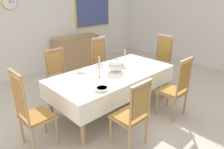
{
  "coord_description": "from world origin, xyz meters",
  "views": [
    {
      "loc": [
        -2.47,
        -2.53,
        2.1
      ],
      "look_at": [
        -0.09,
        -0.08,
        0.74
      ],
      "focal_mm": 33.08,
      "sensor_mm": 36.0,
      "label": 1
    }
  ],
  "objects_px": {
    "chair_head_east": "(160,61)",
    "soup_tureen": "(116,65)",
    "bowl_near_right": "(82,71)",
    "framed_painting": "(93,6)",
    "sideboard": "(77,51)",
    "mounted_clock": "(9,2)",
    "dining_table": "(113,76)",
    "spoon_secondary": "(75,73)",
    "bowl_far_left": "(102,89)",
    "bowl_near_left": "(100,66)",
    "chair_south_b": "(176,87)",
    "chair_north_b": "(102,62)",
    "spoon_primary": "(103,65)",
    "chair_north_a": "(59,75)",
    "chair_south_a": "(133,114)",
    "chair_head_west": "(31,111)",
    "candlestick_west": "(100,69)",
    "candlestick_east": "(125,61)"
  },
  "relations": [
    {
      "from": "chair_head_east",
      "to": "soup_tureen",
      "type": "distance_m",
      "value": 1.51
    },
    {
      "from": "bowl_near_right",
      "to": "framed_painting",
      "type": "height_order",
      "value": "framed_painting"
    },
    {
      "from": "bowl_near_right",
      "to": "sideboard",
      "type": "height_order",
      "value": "sideboard"
    },
    {
      "from": "mounted_clock",
      "to": "chair_head_east",
      "type": "bearing_deg",
      "value": -51.65
    },
    {
      "from": "dining_table",
      "to": "sideboard",
      "type": "height_order",
      "value": "sideboard"
    },
    {
      "from": "bowl_near_right",
      "to": "framed_painting",
      "type": "xyz_separation_m",
      "value": [
        2.26,
        2.42,
        0.96
      ]
    },
    {
      "from": "spoon_secondary",
      "to": "mounted_clock",
      "type": "xyz_separation_m",
      "value": [
        -0.12,
        2.38,
        1.16
      ]
    },
    {
      "from": "spoon_secondary",
      "to": "dining_table",
      "type": "bearing_deg",
      "value": -55.08
    },
    {
      "from": "chair_head_east",
      "to": "bowl_far_left",
      "type": "height_order",
      "value": "chair_head_east"
    },
    {
      "from": "dining_table",
      "to": "bowl_near_left",
      "type": "xyz_separation_m",
      "value": [
        0.03,
        0.4,
        0.1
      ]
    },
    {
      "from": "chair_south_b",
      "to": "chair_north_b",
      "type": "distance_m",
      "value": 1.94
    },
    {
      "from": "chair_north_b",
      "to": "spoon_primary",
      "type": "bearing_deg",
      "value": 50.43
    },
    {
      "from": "chair_north_a",
      "to": "mounted_clock",
      "type": "relative_size",
      "value": 3.08
    },
    {
      "from": "spoon_primary",
      "to": "chair_north_a",
      "type": "bearing_deg",
      "value": 130.63
    },
    {
      "from": "chair_north_a",
      "to": "spoon_primary",
      "type": "height_order",
      "value": "chair_north_a"
    },
    {
      "from": "chair_north_b",
      "to": "mounted_clock",
      "type": "relative_size",
      "value": 3.25
    },
    {
      "from": "chair_south_a",
      "to": "spoon_secondary",
      "type": "height_order",
      "value": "chair_south_a"
    },
    {
      "from": "chair_north_b",
      "to": "framed_painting",
      "type": "xyz_separation_m",
      "value": [
        1.26,
        1.85,
        1.15
      ]
    },
    {
      "from": "mounted_clock",
      "to": "framed_painting",
      "type": "xyz_separation_m",
      "value": [
        2.51,
        0.01,
        -0.18
      ]
    },
    {
      "from": "dining_table",
      "to": "mounted_clock",
      "type": "height_order",
      "value": "mounted_clock"
    },
    {
      "from": "chair_south_a",
      "to": "sideboard",
      "type": "bearing_deg",
      "value": 66.41
    },
    {
      "from": "bowl_near_left",
      "to": "framed_painting",
      "type": "xyz_separation_m",
      "value": [
        1.83,
        2.42,
        0.96
      ]
    },
    {
      "from": "bowl_near_right",
      "to": "spoon_primary",
      "type": "xyz_separation_m",
      "value": [
        0.54,
        0.02,
        -0.02
      ]
    },
    {
      "from": "chair_north_b",
      "to": "chair_head_east",
      "type": "xyz_separation_m",
      "value": [
        0.97,
        -0.97,
        0.02
      ]
    },
    {
      "from": "chair_north_b",
      "to": "spoon_primary",
      "type": "relative_size",
      "value": 6.49
    },
    {
      "from": "chair_south_a",
      "to": "framed_painting",
      "type": "distance_m",
      "value": 4.65
    },
    {
      "from": "chair_head_west",
      "to": "spoon_primary",
      "type": "relative_size",
      "value": 6.8
    },
    {
      "from": "chair_south_b",
      "to": "spoon_primary",
      "type": "xyz_separation_m",
      "value": [
        -0.45,
        1.4,
        0.18
      ]
    },
    {
      "from": "candlestick_west",
      "to": "framed_painting",
      "type": "xyz_separation_m",
      "value": [
        2.18,
        2.82,
        0.83
      ]
    },
    {
      "from": "sideboard",
      "to": "chair_north_b",
      "type": "bearing_deg",
      "value": 76.5
    },
    {
      "from": "sideboard",
      "to": "framed_painting",
      "type": "height_order",
      "value": "framed_painting"
    },
    {
      "from": "spoon_primary",
      "to": "sideboard",
      "type": "height_order",
      "value": "sideboard"
    },
    {
      "from": "dining_table",
      "to": "chair_head_west",
      "type": "distance_m",
      "value": 1.57
    },
    {
      "from": "candlestick_west",
      "to": "mounted_clock",
      "type": "height_order",
      "value": "mounted_clock"
    },
    {
      "from": "chair_south_b",
      "to": "chair_head_west",
      "type": "height_order",
      "value": "chair_head_west"
    },
    {
      "from": "chair_head_east",
      "to": "soup_tureen",
      "type": "height_order",
      "value": "chair_head_east"
    },
    {
      "from": "chair_south_a",
      "to": "bowl_near_right",
      "type": "xyz_separation_m",
      "value": [
        0.17,
        1.37,
        0.22
      ]
    },
    {
      "from": "chair_north_a",
      "to": "candlestick_west",
      "type": "bearing_deg",
      "value": 104.0
    },
    {
      "from": "bowl_near_left",
      "to": "sideboard",
      "type": "bearing_deg",
      "value": 66.38
    },
    {
      "from": "soup_tureen",
      "to": "mounted_clock",
      "type": "height_order",
      "value": "mounted_clock"
    },
    {
      "from": "dining_table",
      "to": "sideboard",
      "type": "relative_size",
      "value": 1.61
    },
    {
      "from": "chair_north_a",
      "to": "spoon_secondary",
      "type": "relative_size",
      "value": 6.25
    },
    {
      "from": "chair_head_east",
      "to": "spoon_secondary",
      "type": "xyz_separation_m",
      "value": [
        -2.1,
        0.43,
        0.15
      ]
    },
    {
      "from": "dining_table",
      "to": "chair_south_a",
      "type": "height_order",
      "value": "chair_south_a"
    },
    {
      "from": "chair_south_a",
      "to": "framed_painting",
      "type": "relative_size",
      "value": 0.77
    },
    {
      "from": "candlestick_east",
      "to": "sideboard",
      "type": "bearing_deg",
      "value": 75.56
    },
    {
      "from": "chair_south_b",
      "to": "bowl_near_left",
      "type": "relative_size",
      "value": 6.37
    },
    {
      "from": "candlestick_west",
      "to": "bowl_near_right",
      "type": "xyz_separation_m",
      "value": [
        -0.08,
        0.4,
        -0.13
      ]
    },
    {
      "from": "dining_table",
      "to": "bowl_near_right",
      "type": "height_order",
      "value": "bowl_near_right"
    },
    {
      "from": "soup_tureen",
      "to": "candlestick_east",
      "type": "height_order",
      "value": "candlestick_east"
    }
  ]
}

